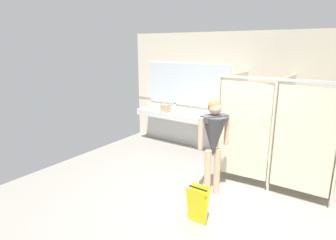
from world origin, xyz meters
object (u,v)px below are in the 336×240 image
Objects in this scene: handbag at (165,108)px; wet_floor_sign at (198,204)px; person_standing at (214,137)px; soap_dispenser at (175,107)px; paper_cup at (155,109)px.

handbag is 0.59× the size of wet_floor_sign.
wet_floor_sign is at bearing -77.27° from person_standing.
soap_dispenser reaches higher than paper_cup.
wet_floor_sign is (2.27, -2.44, -0.67)m from handbag.
person_standing is 2.63m from handbag.
handbag is at bearing -1.84° from paper_cup.
paper_cup is at bearing 136.66° from wet_floor_sign.
soap_dispenser is at bearing 73.79° from handbag.
wet_floor_sign is at bearing -43.34° from paper_cup.
wet_floor_sign is (2.60, -2.45, -0.61)m from paper_cup.
paper_cup is 3.62m from wet_floor_sign.
handbag reaches higher than paper_cup.
person_standing is at bearing -33.76° from paper_cup.
paper_cup is (-0.32, 0.01, -0.06)m from handbag.
soap_dispenser reaches higher than wet_floor_sign.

